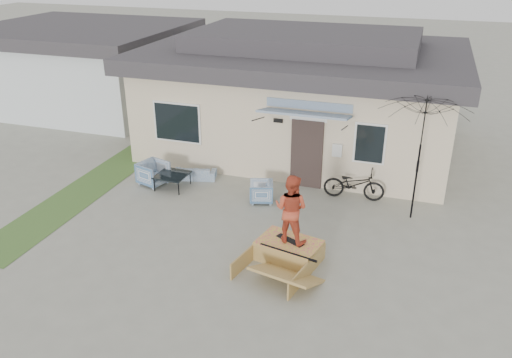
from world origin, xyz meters
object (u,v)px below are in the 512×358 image
(loveseat, at_px, (195,171))
(skateboard, at_px, (290,240))
(coffee_table, at_px, (172,181))
(skater, at_px, (291,208))
(armchair_right, at_px, (261,191))
(bicycle, at_px, (354,181))
(patio_umbrella, at_px, (419,157))
(armchair_left, at_px, (153,172))
(skate_ramp, at_px, (289,250))

(loveseat, height_order, skateboard, loveseat)
(coffee_table, height_order, skater, skater)
(loveseat, xyz_separation_m, skater, (3.99, -3.45, 1.08))
(armchair_right, distance_m, skateboard, 3.01)
(armchair_right, bearing_deg, bicycle, 95.27)
(patio_umbrella, height_order, skateboard, patio_umbrella)
(armchair_left, distance_m, skate_ramp, 5.70)
(bicycle, height_order, skater, skater)
(coffee_table, relative_size, skateboard, 1.22)
(coffee_table, xyz_separation_m, skate_ramp, (4.34, -2.66, 0.01))
(armchair_right, distance_m, patio_umbrella, 4.38)
(coffee_table, distance_m, skateboard, 5.08)
(armchair_right, relative_size, skateboard, 0.91)
(armchair_right, distance_m, coffee_table, 2.82)
(skateboard, bearing_deg, bicycle, 101.53)
(skate_ramp, bearing_deg, coffee_table, 160.76)
(armchair_right, height_order, bicycle, bicycle)
(skateboard, bearing_deg, armchair_right, 146.77)
(armchair_left, distance_m, coffee_table, 0.69)
(patio_umbrella, relative_size, skateboard, 3.26)
(skate_ramp, bearing_deg, skater, 90.00)
(armchair_right, xyz_separation_m, skater, (1.53, -2.59, 1.00))
(coffee_table, distance_m, skate_ramp, 5.09)
(bicycle, bearing_deg, armchair_left, 95.40)
(armchair_left, distance_m, patio_umbrella, 7.73)
(coffee_table, bearing_deg, bicycle, 10.63)
(skater, bearing_deg, patio_umbrella, -121.96)
(loveseat, distance_m, bicycle, 4.94)
(patio_umbrella, bearing_deg, armchair_left, -177.93)
(patio_umbrella, relative_size, skate_ramp, 1.28)
(coffee_table, height_order, skate_ramp, skate_ramp)
(bicycle, bearing_deg, skate_ramp, 161.89)
(skateboard, bearing_deg, loveseat, 165.29)
(skate_ramp, bearing_deg, armchair_left, 163.78)
(coffee_table, relative_size, skater, 0.55)
(loveseat, bearing_deg, armchair_right, 146.29)
(coffee_table, distance_m, patio_umbrella, 7.12)
(armchair_right, relative_size, skate_ramp, 0.36)
(loveseat, bearing_deg, armchair_left, 22.80)
(patio_umbrella, bearing_deg, loveseat, 175.62)
(loveseat, height_order, skater, skater)
(skate_ramp, xyz_separation_m, skateboard, (0.01, 0.05, 0.26))
(loveseat, bearing_deg, skate_ramp, 124.32)
(armchair_right, xyz_separation_m, coffee_table, (-2.82, 0.03, -0.11))
(coffee_table, height_order, patio_umbrella, patio_umbrella)
(skateboard, height_order, skater, skater)
(coffee_table, xyz_separation_m, patio_umbrella, (6.95, 0.33, 1.53))
(skate_ramp, relative_size, skateboard, 2.55)
(loveseat, xyz_separation_m, skateboard, (3.99, -3.45, 0.23))
(bicycle, bearing_deg, coffee_table, 97.07)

